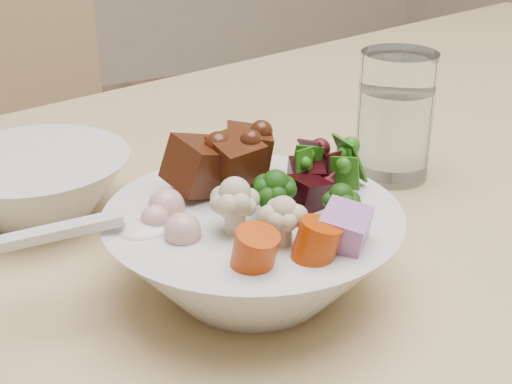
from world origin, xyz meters
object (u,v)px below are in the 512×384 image
(water_glass, at_px, (394,121))
(side_bowl, at_px, (38,186))
(dining_table, at_px, (453,243))
(chair_far, at_px, (0,222))
(food_bowl, at_px, (254,243))

(water_glass, bearing_deg, side_bowl, 165.36)
(water_glass, bearing_deg, dining_table, -26.32)
(dining_table, bearing_deg, chair_far, 108.26)
(food_bowl, bearing_deg, dining_table, 15.30)
(dining_table, xyz_separation_m, side_bowl, (-0.40, 0.12, 0.11))
(chair_far, relative_size, food_bowl, 4.44)
(water_glass, relative_size, side_bowl, 0.76)
(chair_far, distance_m, side_bowl, 0.60)
(chair_far, height_order, food_bowl, chair_far)
(food_bowl, height_order, water_glass, water_glass)
(food_bowl, relative_size, side_bowl, 1.29)
(chair_far, bearing_deg, water_glass, -61.77)
(food_bowl, distance_m, water_glass, 0.25)
(dining_table, xyz_separation_m, chair_far, (-0.37, 0.65, -0.18))
(chair_far, height_order, side_bowl, chair_far)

